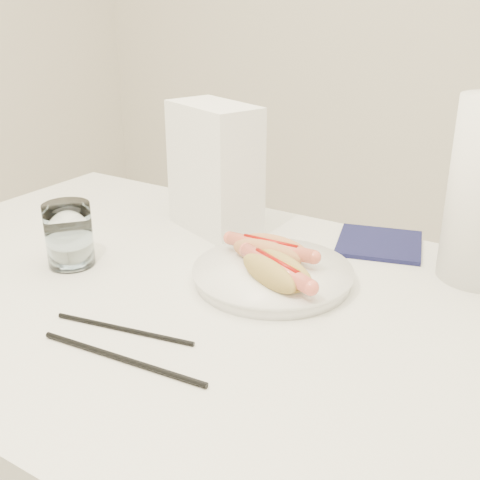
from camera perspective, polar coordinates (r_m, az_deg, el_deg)
The scene contains 9 objects.
table at distance 0.99m, azimuth -5.37°, elevation -7.57°, with size 1.20×0.80×0.75m.
plate at distance 0.97m, azimuth 3.14°, elevation -3.48°, with size 0.25×0.25×0.02m, color white.
hotdog_left at distance 0.99m, azimuth 2.92°, elevation -1.05°, with size 0.16×0.06×0.04m.
hotdog_right at distance 0.91m, azimuth 3.51°, elevation -3.03°, with size 0.16×0.11×0.04m.
water_glass at distance 1.05m, azimuth -16.06°, elevation 0.48°, with size 0.08×0.08×0.11m, color silver.
chopstick_near at distance 0.85m, azimuth -11.06°, elevation -8.37°, with size 0.01×0.01×0.22m, color black.
chopstick_far at distance 0.79m, azimuth -11.25°, elevation -11.06°, with size 0.01×0.01×0.25m, color black.
napkin_box at distance 1.15m, azimuth -2.43°, elevation 6.87°, with size 0.18×0.10×0.25m, color white.
navy_napkin at distance 1.14m, azimuth 13.20°, elevation -0.32°, with size 0.15×0.15×0.01m, color #12143A.
Camera 1 is at (0.53, -0.67, 1.19)m, focal length 44.56 mm.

